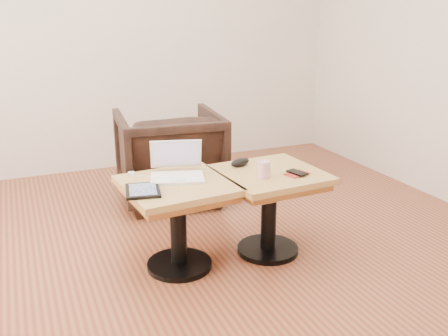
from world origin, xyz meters
name	(u,v)px	position (x,y,z in m)	size (l,w,h in m)	color
room_shell	(194,40)	(0.00, 0.00, 1.35)	(4.52, 4.52, 2.71)	brown
side_table_left	(178,204)	(-0.09, 0.08, 0.41)	(0.66, 0.66, 0.55)	black
side_table_right	(269,192)	(0.50, 0.05, 0.41)	(0.64, 0.64, 0.55)	black
laptop	(177,170)	(-0.06, 0.18, 0.59)	(0.38, 0.38, 0.21)	white
tablet	(143,191)	(-0.31, 0.00, 0.56)	(0.23, 0.26, 0.02)	black
charging_adapter	(131,174)	(-0.31, 0.30, 0.56)	(0.04, 0.04, 0.02)	white
glasses_case	(240,162)	(0.38, 0.22, 0.57)	(0.15, 0.07, 0.05)	black
striped_cup	(263,169)	(0.41, -0.04, 0.60)	(0.08, 0.08, 0.10)	#D25674
earbuds_tangle	(269,166)	(0.53, 0.12, 0.55)	(0.07, 0.05, 0.01)	white
phone_on_sleeve	(297,173)	(0.62, -0.07, 0.56)	(0.16, 0.14, 0.02)	maroon
armchair	(169,156)	(0.20, 1.19, 0.37)	(0.79, 0.81, 0.74)	black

